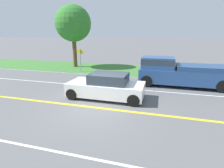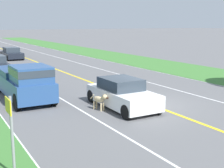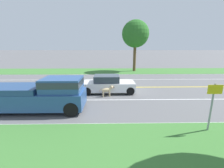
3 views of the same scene
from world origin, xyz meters
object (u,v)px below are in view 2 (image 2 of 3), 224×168
dog (100,99)px  car_trailing_mid (12,53)px  pickup_truck (24,81)px  street_sign (11,126)px  ego_car (122,94)px

dog → car_trailing_mid: size_ratio=0.27×
pickup_truck → street_sign: 8.95m
car_trailing_mid → street_sign: street_sign is taller
car_trailing_mid → dog: bearing=87.5°
dog → pickup_truck: (2.51, -4.00, 0.47)m
ego_car → pickup_truck: (3.69, -4.05, 0.33)m
dog → street_sign: 6.84m
ego_car → dog: ego_car is taller
dog → ego_car: bearing=162.7°
ego_car → dog: size_ratio=3.46×
ego_car → street_sign: bearing=36.5°
dog → car_trailing_mid: car_trailing_mid is taller
ego_car → pickup_truck: bearing=-47.7°
street_sign → ego_car: bearing=-143.5°
ego_car → pickup_truck: 5.49m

